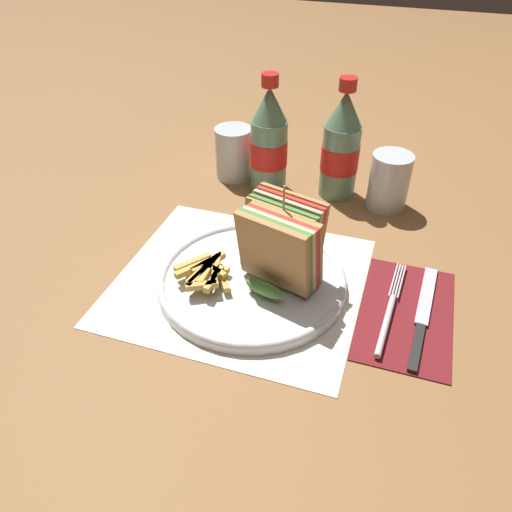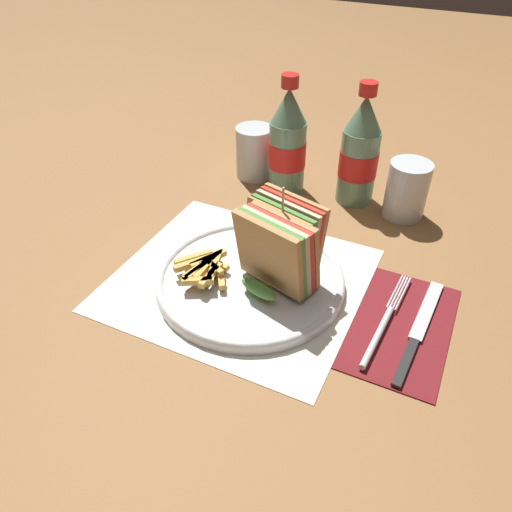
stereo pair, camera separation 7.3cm
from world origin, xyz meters
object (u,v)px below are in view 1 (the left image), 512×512
Objects in this scene: fork at (388,315)px; glass_near at (389,181)px; coke_bottle_near at (269,143)px; glass_far at (234,156)px; club_sandwich at (281,244)px; knife at (423,315)px; plate_main at (252,280)px; coke_bottle_far at (341,148)px.

fork is 1.95× the size of glass_near.
glass_far is (-0.08, 0.02, -0.05)m from coke_bottle_near.
club_sandwich is at bearing -69.38° from coke_bottle_near.
knife is (0.21, -0.01, -0.07)m from club_sandwich.
plate_main is at bearing -119.10° from glass_near.
glass_far is at bearing 114.74° from plate_main.
coke_bottle_near is (-0.26, 0.29, 0.09)m from fork.
plate_main reaches higher than fork.
glass_far is (-0.18, 0.29, -0.03)m from club_sandwich.
plate_main is 1.27× the size of coke_bottle_near.
club_sandwich is 0.28m from coke_bottle_near.
coke_bottle_far is 0.10m from glass_near.
fork is 0.35m from coke_bottle_far.
coke_bottle_far reaches higher than club_sandwich.
knife is 0.49m from glass_far.
glass_near is (0.09, -0.01, -0.04)m from coke_bottle_far.
fork is at bearing -48.01° from coke_bottle_near.
glass_near and glass_far have the same top height.
coke_bottle_near is at bearing 141.62° from knife.
glass_near is at bearing 100.98° from fork.
plate_main is at bearing -77.60° from coke_bottle_near.
fork is 0.30m from glass_near.
coke_bottle_far is 2.17× the size of glass_far.
glass_far is at bearing 121.73° from club_sandwich.
club_sandwich is 0.30m from glass_near.
glass_far is (-0.39, 0.30, 0.04)m from knife.
glass_near reaches higher than plate_main.
plate_main is at bearing -102.45° from coke_bottle_far.
plate_main is 1.27× the size of coke_bottle_far.
coke_bottle_near reaches higher than fork.
club_sandwich is 0.67× the size of coke_bottle_near.
club_sandwich is at bearing -95.82° from coke_bottle_far.
coke_bottle_near reaches higher than glass_far.
glass_near is (-0.08, 0.28, 0.04)m from knife.
plate_main reaches higher than knife.
knife is (0.25, 0.01, -0.00)m from plate_main.
club_sandwich is at bearing -114.36° from glass_near.
coke_bottle_near is 1.00× the size of coke_bottle_far.
fork is at bearing -42.75° from glass_far.
club_sandwich is 0.22m from knife.
glass_far is at bearing 140.71° from fork.
glass_far is (-0.14, 0.31, 0.03)m from plate_main.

